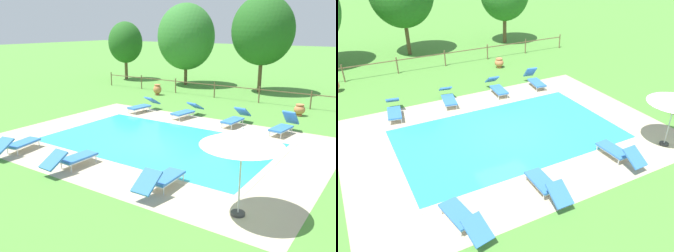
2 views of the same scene
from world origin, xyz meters
TOP-DOWN VIEW (x-y plane):
  - ground_plane at (0.00, 0.00)m, footprint 160.00×160.00m
  - pool_deck_paving at (0.00, 0.00)m, footprint 13.27×9.55m
  - swimming_pool_water at (0.00, 0.00)m, footprint 9.21×5.49m
  - pool_coping_rim at (0.00, 0.00)m, footprint 9.69×5.97m
  - sun_lounger_north_near_steps at (-1.20, 4.22)m, footprint 0.93×2.13m
  - sun_lounger_north_mid at (-3.67, -4.04)m, footprint 0.95×2.14m
  - sun_lounger_north_far at (1.56, 4.21)m, footprint 0.76×2.05m
  - sun_lounger_north_end at (-0.77, -3.93)m, footprint 0.65×2.06m
  - sun_lounger_south_near_corner at (3.92, 4.11)m, footprint 0.85×1.95m
  - sun_lounger_south_mid at (2.69, -3.62)m, footprint 0.66×2.04m
  - sun_lounger_south_far at (-3.93, 4.02)m, footprint 0.91×2.11m
  - patio_umbrella_open_foreground at (5.14, -3.71)m, footprint 2.07×2.07m
  - terracotta_urn_near_fence at (-6.19, 8.52)m, footprint 0.57×0.57m
  - terracotta_urn_by_tree at (3.60, 7.91)m, footprint 0.58×0.58m
  - perimeter_fence at (-0.94, 9.90)m, footprint 21.72×0.08m
  - tree_far_west at (-6.97, 13.55)m, footprint 4.54×4.54m
  - tree_west_mid at (-13.03, 13.25)m, footprint 2.99×2.99m
  - tree_centre at (-0.81, 13.75)m, footprint 4.38×4.38m

SIDE VIEW (x-z plane):
  - ground_plane at x=0.00m, z-range 0.00..0.00m
  - pool_deck_paving at x=0.00m, z-range 0.00..0.01m
  - swimming_pool_water at x=0.00m, z-range 0.00..0.01m
  - pool_coping_rim at x=0.00m, z-range 0.01..0.01m
  - terracotta_urn_by_tree at x=3.60m, z-range 0.03..0.66m
  - sun_lounger_north_mid at x=-3.67m, z-range -0.01..0.71m
  - sun_lounger_north_near_steps at x=-1.20m, z-range -0.01..0.73m
  - sun_lounger_north_end at x=-0.77m, z-range -0.02..0.74m
  - sun_lounger_south_far at x=-3.93m, z-range -0.02..0.74m
  - sun_lounger_south_mid at x=2.69m, z-range -0.03..0.76m
  - sun_lounger_north_far at x=1.56m, z-range -0.04..0.78m
  - sun_lounger_south_near_corner at x=3.92m, z-range -0.09..0.87m
  - terracotta_urn_near_fence at x=-6.19m, z-range 0.03..0.77m
  - perimeter_fence at x=-0.94m, z-range 0.16..1.21m
  - patio_umbrella_open_foreground at x=5.14m, z-range 0.90..3.23m
  - tree_west_mid at x=-13.03m, z-range 0.72..5.75m
  - tree_far_west at x=-6.97m, z-range 0.61..7.00m
  - tree_centre at x=-0.81m, z-range 0.95..7.71m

